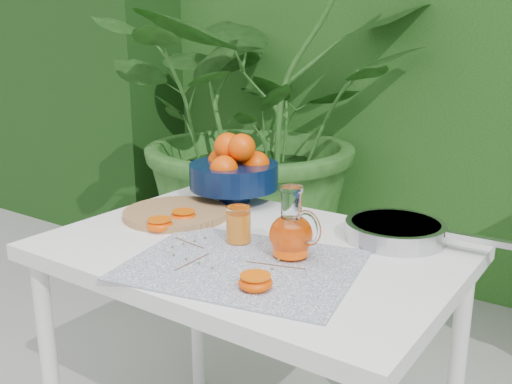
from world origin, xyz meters
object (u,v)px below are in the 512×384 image
Objects in this scene: white_table at (251,274)px; cutting_board at (176,213)px; fruit_bowl at (235,170)px; saute_pan at (397,230)px; juice_pitcher at (292,233)px.

cutting_board is (-0.31, 0.06, 0.09)m from white_table.
fruit_bowl reaches higher than saute_pan.
cutting_board is at bearing -163.47° from saute_pan.
cutting_board is 0.94× the size of fruit_bowl.
juice_pitcher is at bearing -120.95° from saute_pan.
saute_pan reaches higher than white_table.
white_table is 0.43m from fruit_bowl.
fruit_bowl is at bearing 142.01° from juice_pitcher.
saute_pan is at bearing 16.53° from cutting_board.
fruit_bowl reaches higher than juice_pitcher.
saute_pan is at bearing 39.52° from white_table.
white_table is at bearing -47.09° from fruit_bowl.
saute_pan is at bearing -5.15° from fruit_bowl.
juice_pitcher reaches higher than white_table.
cutting_board is 0.25m from fruit_bowl.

